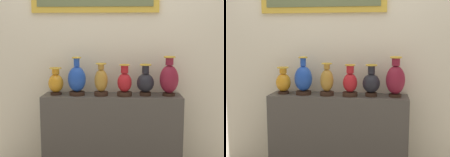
# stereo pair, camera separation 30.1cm
# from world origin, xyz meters

# --- Properties ---
(display_shelf) EXTENTS (1.40, 0.31, 0.83)m
(display_shelf) POSITION_xyz_m (0.00, 0.00, 0.42)
(display_shelf) COLOR #4C4742
(display_shelf) RESTS_ON ground_plane
(back_wall) EXTENTS (2.61, 0.14, 2.71)m
(back_wall) POSITION_xyz_m (-0.01, 0.21, 1.39)
(back_wall) COLOR beige
(back_wall) RESTS_ON ground_plane
(vase_amber) EXTENTS (0.15, 0.15, 0.28)m
(vase_amber) POSITION_xyz_m (-0.57, -0.01, 0.96)
(vase_amber) COLOR #382319
(vase_amber) RESTS_ON display_shelf
(vase_sapphire) EXTENTS (0.18, 0.18, 0.39)m
(vase_sapphire) POSITION_xyz_m (-0.35, -0.02, 0.99)
(vase_sapphire) COLOR #382319
(vase_sapphire) RESTS_ON display_shelf
(vase_ochre) EXTENTS (0.14, 0.14, 0.33)m
(vase_ochre) POSITION_xyz_m (-0.11, -0.04, 0.98)
(vase_ochre) COLOR #382319
(vase_ochre) RESTS_ON display_shelf
(vase_crimson) EXTENTS (0.15, 0.15, 0.32)m
(vase_crimson) POSITION_xyz_m (0.13, -0.04, 0.96)
(vase_crimson) COLOR #382319
(vase_crimson) RESTS_ON display_shelf
(vase_onyx) EXTENTS (0.17, 0.17, 0.32)m
(vase_onyx) POSITION_xyz_m (0.33, -0.02, 0.97)
(vase_onyx) COLOR #382319
(vase_onyx) RESTS_ON display_shelf
(vase_burgundy) EXTENTS (0.19, 0.19, 0.40)m
(vase_burgundy) POSITION_xyz_m (0.57, -0.02, 1.01)
(vase_burgundy) COLOR #382319
(vase_burgundy) RESTS_ON display_shelf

